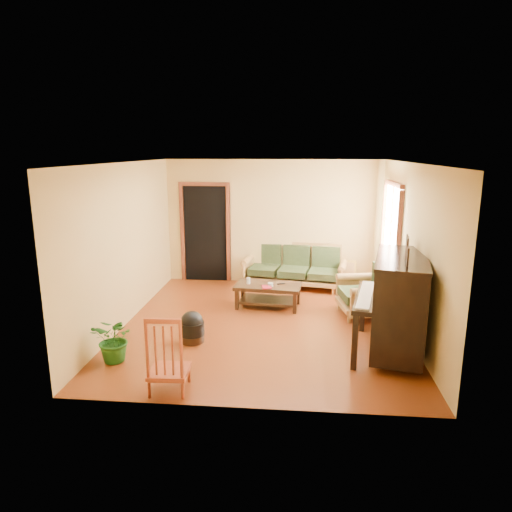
# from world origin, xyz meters

# --- Properties ---
(floor) EXTENTS (5.00, 5.00, 0.00)m
(floor) POSITION_xyz_m (0.00, 0.00, 0.00)
(floor) COLOR #57210B
(floor) RESTS_ON ground
(doorway) EXTENTS (1.08, 0.16, 2.05)m
(doorway) POSITION_xyz_m (-1.45, 2.48, 1.02)
(doorway) COLOR black
(doorway) RESTS_ON floor
(window) EXTENTS (0.12, 1.36, 1.46)m
(window) POSITION_xyz_m (2.21, 1.30, 1.50)
(window) COLOR white
(window) RESTS_ON right_wall
(sofa) EXTENTS (2.17, 1.20, 0.88)m
(sofa) POSITION_xyz_m (0.46, 2.15, 0.44)
(sofa) COLOR #9F723A
(sofa) RESTS_ON floor
(coffee_table) EXTENTS (1.22, 0.75, 0.42)m
(coffee_table) POSITION_xyz_m (0.01, 0.86, 0.21)
(coffee_table) COLOR black
(coffee_table) RESTS_ON floor
(armchair) EXTENTS (1.05, 1.08, 0.94)m
(armchair) POSITION_xyz_m (1.67, 0.58, 0.47)
(armchair) COLOR #9F723A
(armchair) RESTS_ON floor
(piano) EXTENTS (1.23, 1.73, 1.39)m
(piano) POSITION_xyz_m (1.94, -0.90, 0.70)
(piano) COLOR black
(piano) RESTS_ON floor
(footstool) EXTENTS (0.44, 0.44, 0.35)m
(footstool) POSITION_xyz_m (-1.01, -0.79, 0.18)
(footstool) COLOR black
(footstool) RESTS_ON floor
(red_chair) EXTENTS (0.47, 0.52, 0.97)m
(red_chair) POSITION_xyz_m (-0.95, -2.19, 0.48)
(red_chair) COLOR maroon
(red_chair) RESTS_ON floor
(leaning_frame) EXTENTS (0.42, 0.18, 0.55)m
(leaning_frame) POSITION_xyz_m (1.56, 2.40, 0.27)
(leaning_frame) COLOR gold
(leaning_frame) RESTS_ON floor
(ceramic_crock) EXTENTS (0.24, 0.24, 0.27)m
(ceramic_crock) POSITION_xyz_m (1.94, 2.17, 0.14)
(ceramic_crock) COLOR #303F90
(ceramic_crock) RESTS_ON floor
(potted_plant) EXTENTS (0.66, 0.60, 0.64)m
(potted_plant) POSITION_xyz_m (-1.88, -1.52, 0.32)
(potted_plant) COLOR #1B5217
(potted_plant) RESTS_ON floor
(book) EXTENTS (0.20, 0.25, 0.02)m
(book) POSITION_xyz_m (-0.08, 0.64, 0.43)
(book) COLOR maroon
(book) RESTS_ON coffee_table
(candle) EXTENTS (0.07, 0.07, 0.11)m
(candle) POSITION_xyz_m (-0.34, 0.86, 0.48)
(candle) COLOR white
(candle) RESTS_ON coffee_table
(glass_jar) EXTENTS (0.11, 0.11, 0.06)m
(glass_jar) POSITION_xyz_m (0.06, 0.75, 0.46)
(glass_jar) COLOR silver
(glass_jar) RESTS_ON coffee_table
(remote) EXTENTS (0.15, 0.10, 0.01)m
(remote) POSITION_xyz_m (0.25, 0.90, 0.43)
(remote) COLOR black
(remote) RESTS_ON coffee_table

